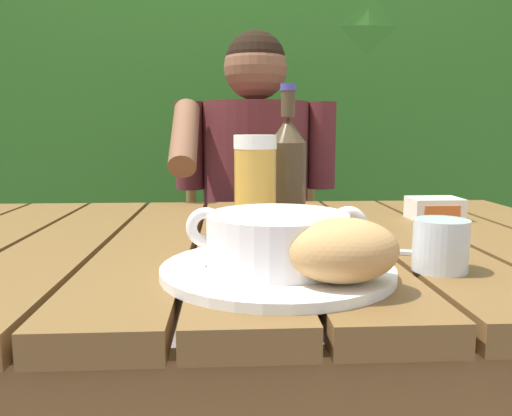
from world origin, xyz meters
The scene contains 12 objects.
dining_table centered at (0.00, 0.00, 0.65)m, with size 1.30×0.85×0.74m.
hedge_backdrop centered at (0.06, 1.80, 1.06)m, with size 3.33×0.93×2.13m.
chair_near_diner centered at (0.07, 0.86, 0.47)m, with size 0.48×0.47×0.93m.
person_eating centered at (0.07, 0.66, 0.72)m, with size 0.48×0.47×1.22m.
serving_plate centered at (0.04, -0.24, 0.75)m, with size 0.29×0.29×0.01m.
soup_bowl centered at (0.04, -0.24, 0.79)m, with size 0.23×0.18×0.07m.
bread_roll centered at (0.11, -0.32, 0.79)m, with size 0.13×0.11×0.07m.
beer_glass centered at (0.03, -0.03, 0.83)m, with size 0.07×0.07×0.17m.
beer_bottle centered at (0.09, 0.04, 0.85)m, with size 0.07×0.07×0.26m.
water_glass_small centered at (0.25, -0.24, 0.78)m, with size 0.07×0.07×0.07m.
butter_tub centered at (0.40, 0.14, 0.76)m, with size 0.10×0.08×0.04m.
table_knife centered at (0.19, -0.13, 0.75)m, with size 0.15×0.07×0.01m.
Camera 1 is at (-0.02, -0.87, 0.92)m, focal length 36.00 mm.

